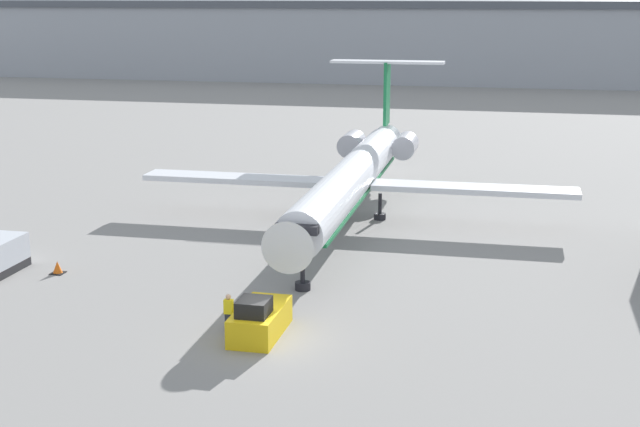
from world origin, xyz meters
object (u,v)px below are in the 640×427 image
Objects in this scene: traffic_cone_left at (58,268)px; pushback_tug at (260,319)px; airplane_main at (354,175)px; worker_near_tug at (229,312)px.

pushback_tug is at bearing -25.18° from traffic_cone_left.
pushback_tug is (-0.24, -20.95, -2.36)m from airplane_main.
pushback_tug is 14.45m from traffic_cone_left.
airplane_main is 21.09m from pushback_tug.
airplane_main is at bearing 85.33° from worker_near_tug.
airplane_main is 47.14× the size of traffic_cone_left.
traffic_cone_left is at bearing 152.57° from worker_near_tug.
pushback_tug is 1.47m from worker_near_tug.
airplane_main reaches higher than traffic_cone_left.
traffic_cone_left is at bearing 154.82° from pushback_tug.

